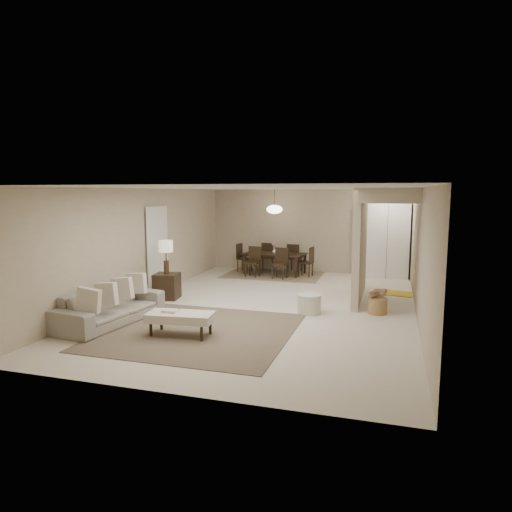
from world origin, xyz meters
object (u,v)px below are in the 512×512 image
(pantry_cabinet, at_px, (387,241))
(round_pouf, at_px, (309,304))
(wicker_basket, at_px, (378,306))
(dining_table, at_px, (274,264))
(sofa, at_px, (111,306))
(side_table, at_px, (167,286))
(ottoman_bench, at_px, (180,317))

(pantry_cabinet, distance_m, round_pouf, 4.79)
(wicker_basket, relative_size, dining_table, 0.21)
(sofa, xyz_separation_m, side_table, (0.05, 2.09, -0.03))
(sofa, distance_m, dining_table, 6.03)
(sofa, xyz_separation_m, wicker_basket, (4.71, 2.11, -0.16))
(wicker_basket, bearing_deg, ottoman_bench, -142.51)
(pantry_cabinet, relative_size, side_table, 3.63)
(ottoman_bench, height_order, round_pouf, ottoman_bench)
(ottoman_bench, xyz_separation_m, dining_table, (0.05, 6.11, -0.00))
(wicker_basket, bearing_deg, round_pouf, -165.24)
(ottoman_bench, relative_size, side_table, 2.00)
(sofa, height_order, round_pouf, sofa)
(sofa, height_order, ottoman_bench, sofa)
(ottoman_bench, bearing_deg, sofa, 162.73)
(dining_table, bearing_deg, round_pouf, -59.24)
(pantry_cabinet, relative_size, round_pouf, 4.29)
(pantry_cabinet, height_order, sofa, pantry_cabinet)
(sofa, xyz_separation_m, round_pouf, (3.39, 1.77, -0.13))
(ottoman_bench, height_order, dining_table, dining_table)
(pantry_cabinet, xyz_separation_m, wicker_basket, (-0.09, -4.15, -0.89))
(ottoman_bench, xyz_separation_m, wicker_basket, (3.15, 2.41, -0.16))
(side_table, height_order, round_pouf, side_table)
(ottoman_bench, bearing_deg, dining_table, 83.09)
(pantry_cabinet, distance_m, side_table, 6.37)
(wicker_basket, distance_m, dining_table, 4.82)
(sofa, relative_size, wicker_basket, 5.86)
(ottoman_bench, height_order, side_table, side_table)
(side_table, height_order, dining_table, dining_table)
(ottoman_bench, distance_m, dining_table, 6.11)
(pantry_cabinet, height_order, wicker_basket, pantry_cabinet)
(round_pouf, bearing_deg, pantry_cabinet, 72.59)
(side_table, bearing_deg, ottoman_bench, -57.69)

